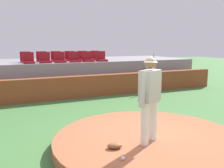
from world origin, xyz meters
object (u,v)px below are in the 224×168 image
at_px(stadium_chair_1, 45,60).
at_px(stadium_chair_11, 95,57).
at_px(pitcher, 150,93).
at_px(stadium_chair_10, 83,57).
at_px(stadium_chair_8, 56,58).
at_px(fielding_glove, 115,146).
at_px(stadium_chair_7, 42,59).
at_px(baseball, 123,158).
at_px(stadium_chair_6, 26,59).
at_px(stadium_chair_5, 101,58).
at_px(stadium_chair_9, 70,58).
at_px(stadium_chair_4, 88,58).
at_px(stadium_chair_3, 75,59).
at_px(stadium_chair_0, 29,60).
at_px(stadium_chair_2, 60,59).

xyz_separation_m(stadium_chair_1, stadium_chair_11, (2.78, 0.90, 0.00)).
height_order(pitcher, stadium_chair_10, pitcher).
distance_m(stadium_chair_8, stadium_chair_10, 1.39).
bearing_deg(fielding_glove, stadium_chair_7, -72.81).
relative_size(baseball, stadium_chair_11, 0.15).
relative_size(stadium_chair_6, stadium_chair_8, 1.00).
bearing_deg(stadium_chair_6, stadium_chair_7, 178.62).
relative_size(stadium_chair_5, stadium_chair_9, 1.00).
height_order(stadium_chair_1, stadium_chair_9, same).
distance_m(stadium_chair_7, stadium_chair_11, 2.80).
xyz_separation_m(fielding_glove, stadium_chair_4, (1.99, 7.28, 1.29)).
distance_m(fielding_glove, stadium_chair_10, 8.53).
height_order(baseball, stadium_chair_11, stadium_chair_11).
distance_m(pitcher, stadium_chair_3, 7.29).
xyz_separation_m(stadium_chair_0, stadium_chair_6, (-0.03, 0.91, 0.00)).
distance_m(pitcher, stadium_chair_10, 8.29).
bearing_deg(stadium_chair_1, pitcher, 96.59).
bearing_deg(stadium_chair_8, stadium_chair_5, 155.95).
bearing_deg(stadium_chair_7, stadium_chair_2, 127.48).
bearing_deg(stadium_chair_10, stadium_chair_7, 1.28).
bearing_deg(stadium_chair_6, stadium_chair_9, 179.73).
relative_size(fielding_glove, stadium_chair_11, 0.60).
xyz_separation_m(stadium_chair_6, stadium_chair_10, (2.84, 0.03, 0.00)).
distance_m(stadium_chair_4, stadium_chair_10, 0.91).
bearing_deg(stadium_chair_9, stadium_chair_1, 31.66).
xyz_separation_m(stadium_chair_0, stadium_chair_4, (2.76, 0.03, 0.00)).
bearing_deg(pitcher, stadium_chair_6, 73.13).
height_order(pitcher, stadium_chair_8, pitcher).
xyz_separation_m(pitcher, stadium_chair_1, (-0.84, 7.29, 0.29)).
bearing_deg(stadium_chair_7, pitcher, 96.02).
bearing_deg(stadium_chair_1, baseball, 89.74).
xyz_separation_m(pitcher, stadium_chair_3, (0.54, 7.26, 0.29)).
distance_m(pitcher, stadium_chair_5, 7.52).
bearing_deg(stadium_chair_10, pitcher, 81.41).
bearing_deg(stadium_chair_3, stadium_chair_1, -1.24).
bearing_deg(stadium_chair_2, fielding_glove, 85.14).
height_order(fielding_glove, stadium_chair_2, stadium_chair_2).
bearing_deg(stadium_chair_3, stadium_chair_7, -32.13).
distance_m(stadium_chair_8, stadium_chair_9, 0.70).
height_order(fielding_glove, stadium_chair_1, stadium_chair_1).
height_order(stadium_chair_2, stadium_chair_6, same).
bearing_deg(baseball, stadium_chair_11, 72.06).
relative_size(stadium_chair_8, stadium_chair_9, 1.00).
distance_m(baseball, stadium_chair_5, 8.37).
bearing_deg(stadium_chair_0, stadium_chair_6, -87.87).
bearing_deg(pitcher, stadium_chair_9, 58.20).
height_order(pitcher, stadium_chair_9, pitcher).
distance_m(stadium_chair_4, stadium_chair_6, 2.93).
bearing_deg(stadium_chair_11, stadium_chair_10, 0.25).
bearing_deg(stadium_chair_3, stadium_chair_0, 0.37).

